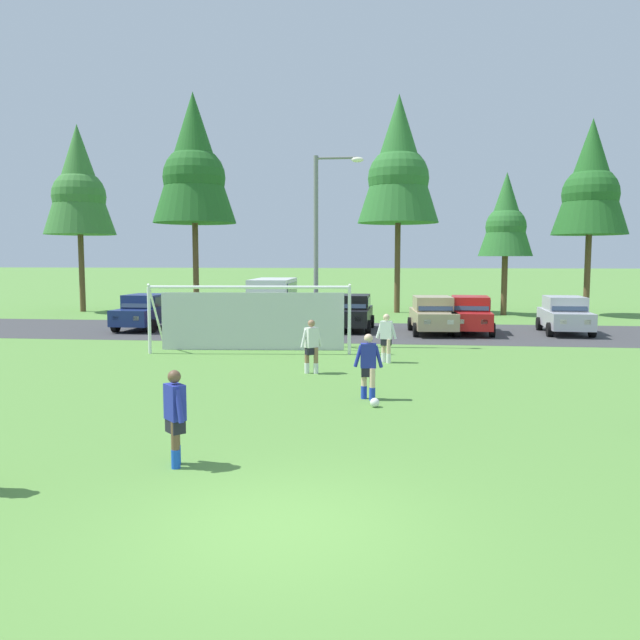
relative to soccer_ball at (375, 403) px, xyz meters
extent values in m
plane|color=#598C3D|center=(-1.00, 8.17, -0.11)|extent=(400.00, 400.00, 0.00)
cube|color=#3D3D3F|center=(-1.00, 15.27, -0.11)|extent=(52.00, 8.40, 0.01)
sphere|color=white|center=(0.00, 0.00, 0.00)|extent=(0.22, 0.22, 0.22)
sphere|color=black|center=(0.00, 0.00, 0.00)|extent=(0.08, 0.08, 0.08)
sphere|color=red|center=(0.06, 0.00, 0.00)|extent=(0.07, 0.07, 0.07)
cylinder|color=white|center=(-1.17, 8.18, 1.11)|extent=(0.12, 0.12, 2.44)
cylinder|color=white|center=(-8.46, 7.54, 1.11)|extent=(0.12, 0.12, 2.44)
cylinder|color=white|center=(-4.82, 7.86, 2.33)|extent=(7.30, 0.77, 0.12)
cylinder|color=white|center=(-1.25, 9.08, 1.23)|extent=(0.26, 1.94, 2.46)
cylinder|color=white|center=(-8.54, 8.43, 1.23)|extent=(0.26, 1.94, 2.46)
cube|color=silver|center=(-4.91, 8.86, 0.99)|extent=(6.93, 0.65, 2.20)
cylinder|color=beige|center=(0.27, 6.39, 0.29)|extent=(0.14, 0.14, 0.80)
cylinder|color=beige|center=(0.10, 6.58, 0.29)|extent=(0.14, 0.14, 0.80)
cylinder|color=white|center=(0.27, 6.39, 0.05)|extent=(0.15, 0.15, 0.32)
cylinder|color=white|center=(0.10, 6.58, 0.05)|extent=(0.15, 0.15, 0.32)
cube|color=black|center=(0.18, 6.49, 0.61)|extent=(0.37, 0.27, 0.28)
cube|color=white|center=(0.18, 6.49, 0.99)|extent=(0.41, 0.30, 0.60)
sphere|color=beige|center=(0.18, 6.49, 1.42)|extent=(0.22, 0.22, 0.22)
cylinder|color=white|center=(0.42, 6.41, 0.97)|extent=(0.24, 0.13, 0.55)
cylinder|color=white|center=(-0.06, 6.57, 0.97)|extent=(0.24, 0.13, 0.55)
cylinder|color=brown|center=(-3.23, -4.55, 0.29)|extent=(0.14, 0.14, 0.80)
cylinder|color=brown|center=(-3.17, -4.77, 0.29)|extent=(0.14, 0.14, 0.80)
cylinder|color=blue|center=(-3.23, -4.55, 0.05)|extent=(0.15, 0.15, 0.32)
cylinder|color=blue|center=(-3.17, -4.77, 0.05)|extent=(0.15, 0.15, 0.32)
cube|color=black|center=(-3.20, -4.66, 0.61)|extent=(0.40, 0.40, 0.28)
cube|color=#232D99|center=(-3.20, -4.66, 0.99)|extent=(0.44, 0.44, 0.60)
sphere|color=brown|center=(-3.20, -4.66, 1.42)|extent=(0.22, 0.22, 0.22)
cylinder|color=#232D99|center=(-3.35, -4.45, 0.97)|extent=(0.23, 0.23, 0.55)
cylinder|color=#232D99|center=(-3.05, -4.87, 0.97)|extent=(0.23, 0.23, 0.55)
cylinder|color=beige|center=(-0.08, 0.72, 0.29)|extent=(0.14, 0.14, 0.80)
cylinder|color=beige|center=(-0.30, 0.89, 0.29)|extent=(0.14, 0.14, 0.80)
cylinder|color=#1E38B7|center=(-0.08, 0.72, 0.05)|extent=(0.15, 0.15, 0.32)
cylinder|color=#1E38B7|center=(-0.30, 0.89, 0.05)|extent=(0.15, 0.15, 0.32)
cube|color=black|center=(-0.19, 0.80, 0.61)|extent=(0.36, 0.24, 0.28)
cube|color=#232D99|center=(-0.19, 0.80, 0.99)|extent=(0.40, 0.27, 0.60)
sphere|color=beige|center=(-0.19, 0.80, 1.42)|extent=(0.22, 0.22, 0.22)
cylinder|color=#232D99|center=(0.06, 0.78, 0.97)|extent=(0.24, 0.11, 0.55)
cylinder|color=#232D99|center=(-0.44, 0.82, 0.97)|extent=(0.24, 0.11, 0.55)
cylinder|color=#936B4C|center=(-1.91, 4.20, 0.29)|extent=(0.14, 0.14, 0.80)
cylinder|color=#936B4C|center=(-2.19, 4.21, 0.29)|extent=(0.14, 0.14, 0.80)
cylinder|color=white|center=(-1.91, 4.20, 0.05)|extent=(0.15, 0.15, 0.32)
cylinder|color=white|center=(-2.19, 4.21, 0.05)|extent=(0.15, 0.15, 0.32)
cube|color=black|center=(-2.05, 4.20, 0.61)|extent=(0.40, 0.39, 0.28)
cube|color=silver|center=(-2.05, 4.20, 0.99)|extent=(0.44, 0.43, 0.60)
sphere|color=#936B4C|center=(-2.05, 4.20, 1.42)|extent=(0.22, 0.22, 0.22)
cylinder|color=silver|center=(-1.84, 4.35, 0.97)|extent=(0.23, 0.22, 0.55)
cylinder|color=silver|center=(-2.26, 4.06, 0.97)|extent=(0.23, 0.22, 0.55)
cube|color=navy|center=(-11.70, 15.12, 0.59)|extent=(1.94, 4.26, 0.76)
cube|color=navy|center=(-11.69, 15.26, 1.29)|extent=(1.72, 2.15, 0.64)
cube|color=#28384C|center=(-11.72, 14.30, 1.27)|extent=(1.54, 0.37, 0.55)
cube|color=#28384C|center=(-10.85, 15.24, 1.29)|extent=(0.10, 1.79, 0.45)
cube|color=white|center=(-11.27, 13.04, 0.64)|extent=(0.28, 0.09, 0.20)
cube|color=white|center=(-12.26, 13.07, 0.64)|extent=(0.28, 0.09, 0.20)
cube|color=#B21414|center=(-11.13, 17.16, 0.64)|extent=(0.28, 0.09, 0.20)
cube|color=#B21414|center=(-12.12, 17.19, 0.64)|extent=(0.28, 0.09, 0.20)
cylinder|color=black|center=(-10.84, 13.78, 0.21)|extent=(0.26, 0.65, 0.64)
cylinder|color=black|center=(-12.64, 13.84, 0.21)|extent=(0.26, 0.65, 0.64)
cylinder|color=black|center=(-10.75, 16.39, 0.21)|extent=(0.26, 0.65, 0.64)
cylinder|color=black|center=(-12.55, 16.45, 0.21)|extent=(0.26, 0.65, 0.64)
cube|color=maroon|center=(-8.71, 15.43, 0.59)|extent=(1.89, 4.24, 0.76)
cube|color=maroon|center=(-8.70, 15.58, 1.29)|extent=(1.70, 2.13, 0.64)
cube|color=#28384C|center=(-8.73, 14.61, 1.27)|extent=(1.54, 0.35, 0.55)
cube|color=#28384C|center=(-7.87, 15.56, 1.29)|extent=(0.08, 1.79, 0.45)
cube|color=white|center=(-8.26, 13.36, 0.64)|extent=(0.28, 0.09, 0.20)
cube|color=white|center=(-9.25, 13.38, 0.64)|extent=(0.28, 0.09, 0.20)
cube|color=#B21414|center=(-8.17, 17.48, 0.64)|extent=(0.28, 0.09, 0.20)
cube|color=#B21414|center=(-9.16, 17.50, 0.64)|extent=(0.28, 0.09, 0.20)
cylinder|color=black|center=(-7.84, 14.11, 0.21)|extent=(0.25, 0.64, 0.64)
cylinder|color=black|center=(-9.64, 14.15, 0.21)|extent=(0.25, 0.64, 0.64)
cylinder|color=black|center=(-7.78, 16.71, 0.21)|extent=(0.25, 0.64, 0.64)
cylinder|color=black|center=(-9.58, 16.75, 0.21)|extent=(0.25, 0.64, 0.64)
cube|color=silver|center=(-5.24, 14.60, 0.76)|extent=(2.13, 4.87, 1.10)
cube|color=silver|center=(-5.25, 14.80, 1.86)|extent=(1.95, 4.16, 1.10)
cube|color=#28384C|center=(-5.18, 12.84, 1.84)|extent=(1.68, 0.52, 0.91)
cube|color=#28384C|center=(-4.34, 14.84, 1.86)|extent=(0.17, 3.48, 0.77)
cube|color=white|center=(-4.62, 12.27, 0.81)|extent=(0.28, 0.09, 0.20)
cube|color=white|center=(-5.69, 12.23, 0.81)|extent=(0.28, 0.09, 0.20)
cube|color=#B21414|center=(-4.79, 16.98, 0.81)|extent=(0.28, 0.09, 0.20)
cube|color=#B21414|center=(-5.86, 16.94, 0.81)|extent=(0.28, 0.09, 0.20)
cylinder|color=black|center=(-4.21, 13.15, 0.21)|extent=(0.26, 0.65, 0.64)
cylinder|color=black|center=(-6.17, 13.08, 0.21)|extent=(0.26, 0.65, 0.64)
cylinder|color=black|center=(-4.31, 16.13, 0.21)|extent=(0.26, 0.65, 0.64)
cylinder|color=black|center=(-6.27, 16.06, 0.21)|extent=(0.26, 0.65, 0.64)
cube|color=black|center=(-1.61, 15.92, 0.59)|extent=(1.91, 4.25, 0.76)
cube|color=black|center=(-1.61, 16.07, 1.29)|extent=(1.71, 2.14, 0.64)
cube|color=#28384C|center=(-1.63, 15.10, 1.27)|extent=(1.54, 0.36, 0.55)
cube|color=#28384C|center=(-0.77, 16.05, 1.29)|extent=(0.09, 1.79, 0.45)
cube|color=white|center=(-1.17, 13.85, 0.64)|extent=(0.28, 0.09, 0.20)
cube|color=white|center=(-2.16, 13.87, 0.64)|extent=(0.28, 0.09, 0.20)
cube|color=#B21414|center=(-1.06, 17.96, 0.64)|extent=(0.28, 0.09, 0.20)
cube|color=#B21414|center=(-2.05, 17.99, 0.64)|extent=(0.28, 0.09, 0.20)
cylinder|color=black|center=(-0.74, 14.59, 0.21)|extent=(0.26, 0.65, 0.64)
cylinder|color=black|center=(-2.54, 14.64, 0.21)|extent=(0.26, 0.65, 0.64)
cylinder|color=black|center=(-0.68, 17.20, 0.21)|extent=(0.26, 0.65, 0.64)
cylinder|color=black|center=(-2.47, 17.24, 0.21)|extent=(0.26, 0.65, 0.64)
cube|color=tan|center=(2.23, 15.00, 0.59)|extent=(2.08, 4.31, 0.76)
cube|color=tan|center=(2.22, 15.15, 1.29)|extent=(1.79, 2.21, 0.64)
cube|color=#28384C|center=(2.28, 14.18, 1.27)|extent=(1.55, 0.42, 0.55)
cube|color=#28384C|center=(3.05, 15.21, 1.29)|extent=(0.16, 1.78, 0.45)
cube|color=white|center=(2.86, 12.98, 0.64)|extent=(0.28, 0.10, 0.20)
cube|color=white|center=(1.87, 12.91, 0.64)|extent=(0.28, 0.10, 0.20)
cube|color=#B21414|center=(2.58, 17.09, 0.64)|extent=(0.28, 0.10, 0.20)
cube|color=#B21414|center=(1.59, 17.02, 0.64)|extent=(0.28, 0.10, 0.20)
cylinder|color=black|center=(3.21, 13.76, 0.21)|extent=(0.28, 0.65, 0.64)
cylinder|color=black|center=(1.42, 13.64, 0.21)|extent=(0.28, 0.65, 0.64)
cylinder|color=black|center=(3.04, 16.36, 0.21)|extent=(0.28, 0.65, 0.64)
cylinder|color=black|center=(1.24, 16.24, 0.21)|extent=(0.28, 0.65, 0.64)
cube|color=red|center=(3.95, 15.29, 0.59)|extent=(2.06, 4.31, 0.76)
cube|color=red|center=(3.96, 15.43, 1.29)|extent=(1.79, 2.20, 0.64)
cube|color=#28384C|center=(3.90, 14.47, 1.27)|extent=(1.55, 0.41, 0.55)
cube|color=#28384C|center=(4.80, 15.38, 1.29)|extent=(0.15, 1.78, 0.45)
cube|color=white|center=(4.31, 13.20, 0.64)|extent=(0.28, 0.10, 0.20)
cube|color=white|center=(3.33, 13.26, 0.64)|extent=(0.28, 0.10, 0.20)
cube|color=#B21414|center=(4.58, 17.31, 0.64)|extent=(0.28, 0.10, 0.20)
cube|color=#B21414|center=(3.59, 17.37, 0.64)|extent=(0.28, 0.10, 0.20)
cylinder|color=black|center=(4.77, 13.93, 0.21)|extent=(0.28, 0.65, 0.64)
cylinder|color=black|center=(2.97, 14.04, 0.21)|extent=(0.28, 0.65, 0.64)
cylinder|color=black|center=(4.93, 16.53, 0.21)|extent=(0.28, 0.65, 0.64)
cylinder|color=black|center=(3.14, 16.64, 0.21)|extent=(0.28, 0.65, 0.64)
cube|color=#B2B2BC|center=(8.30, 15.67, 0.59)|extent=(1.98, 4.28, 0.76)
cube|color=#B2B2BC|center=(8.30, 15.82, 1.29)|extent=(1.75, 2.17, 0.64)
cube|color=#28384C|center=(8.26, 14.86, 1.27)|extent=(1.54, 0.38, 0.55)
cube|color=#28384C|center=(9.14, 15.79, 1.29)|extent=(0.12, 1.79, 0.45)
cube|color=white|center=(8.70, 13.59, 0.64)|extent=(0.28, 0.09, 0.20)
cube|color=white|center=(7.71, 13.64, 0.64)|extent=(0.28, 0.09, 0.20)
cube|color=#B21414|center=(8.88, 17.71, 0.64)|extent=(0.28, 0.09, 0.20)
cube|color=#B21414|center=(7.89, 17.75, 0.64)|extent=(0.28, 0.09, 0.20)
cylinder|color=black|center=(9.14, 14.33, 0.21)|extent=(0.27, 0.65, 0.64)
cylinder|color=black|center=(7.34, 14.41, 0.21)|extent=(0.27, 0.65, 0.64)
cylinder|color=black|center=(9.25, 16.94, 0.21)|extent=(0.27, 0.65, 0.64)
cylinder|color=black|center=(7.46, 17.01, 0.21)|extent=(0.27, 0.65, 0.64)
cylinder|color=brown|center=(-19.83, 24.80, 2.39)|extent=(0.36, 0.36, 5.01)
cone|color=#387533|center=(-19.83, 24.80, 8.41)|extent=(4.51, 4.51, 7.01)
sphere|color=#387533|center=(-19.83, 24.80, 7.36)|extent=(3.38, 3.38, 3.38)
cylinder|color=brown|center=(-11.81, 23.71, 2.71)|extent=(0.36, 0.36, 5.64)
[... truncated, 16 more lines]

